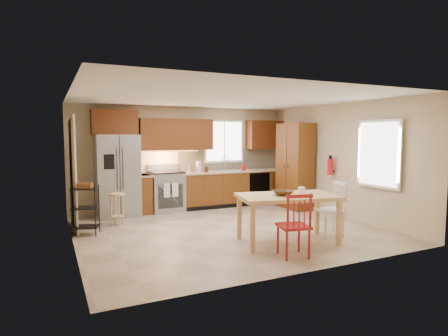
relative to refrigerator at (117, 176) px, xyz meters
name	(u,v)px	position (x,y,z in m)	size (l,w,h in m)	color
floor	(227,229)	(1.70, -2.12, -0.91)	(5.50, 5.50, 0.00)	tan
ceiling	(227,98)	(1.70, -2.12, 1.59)	(5.50, 5.00, 0.02)	silver
wall_back	(184,158)	(1.70, 0.38, 0.34)	(5.50, 0.02, 2.50)	#CCB793
wall_front	(311,178)	(1.70, -4.62, 0.34)	(5.50, 0.02, 2.50)	#CCB793
wall_left	(72,170)	(-1.05, -2.12, 0.34)	(0.02, 5.00, 2.50)	#CCB793
wall_right	(339,161)	(4.45, -2.12, 0.34)	(0.02, 5.00, 2.50)	#CCB793
refrigerator	(117,176)	(0.00, 0.00, 0.00)	(0.92, 0.75, 1.82)	gray
range_stove	(167,192)	(1.15, 0.06, -0.45)	(0.76, 0.63, 0.92)	gray
base_cabinet_narrow	(144,194)	(0.60, 0.08, -0.46)	(0.30, 0.60, 0.90)	brown
base_cabinet_run	(235,188)	(2.99, 0.08, -0.46)	(2.92, 0.60, 0.90)	brown
dishwasher	(260,188)	(3.55, -0.22, -0.46)	(0.60, 0.02, 0.78)	black
backsplash	(230,159)	(2.99, 0.36, 0.27)	(2.92, 0.03, 0.55)	beige
upper_over_fridge	(114,122)	(0.00, 0.20, 1.19)	(1.00, 0.35, 0.55)	#5F2B0F
upper_left_block	(176,135)	(1.45, 0.20, 0.92)	(1.80, 0.35, 0.75)	#5F2B0F
upper_right_block	(265,135)	(3.95, 0.20, 0.92)	(1.00, 0.35, 0.75)	#5F2B0F
window_back	(224,141)	(2.80, 0.35, 0.74)	(1.12, 0.04, 1.12)	white
sink	(229,172)	(2.80, 0.08, -0.05)	(0.62, 0.46, 0.16)	gray
undercab_glow	(165,151)	(1.15, 0.17, 0.52)	(1.60, 0.30, 0.01)	#FFBF66
soap_bottle	(244,167)	(3.18, -0.02, 0.09)	(0.09, 0.09, 0.19)	red
paper_towel	(198,167)	(1.95, 0.03, 0.13)	(0.12, 0.12, 0.28)	white
canister_steel	(191,169)	(1.75, 0.03, 0.08)	(0.11, 0.11, 0.18)	gray
canister_wood	(206,169)	(2.15, 0.00, 0.06)	(0.10, 0.10, 0.14)	#462412
pantry	(295,166)	(4.13, -0.93, 0.14)	(0.50, 0.95, 2.10)	brown
fire_extinguisher	(330,167)	(4.33, -1.98, 0.19)	(0.12, 0.12, 0.36)	red
window_right	(379,154)	(4.38, -3.27, 0.54)	(0.04, 1.02, 1.32)	white
doorway	(72,175)	(-0.97, -0.82, 0.14)	(0.04, 0.95, 2.10)	#8C7A59
dining_table	(288,219)	(2.23, -3.36, -0.51)	(1.63, 0.92, 0.80)	#DFB26F
chair_red	(293,225)	(1.88, -4.01, -0.43)	(0.45, 0.45, 0.96)	maroon
chair_white	(330,209)	(3.18, -3.31, -0.43)	(0.45, 0.45, 0.96)	white
table_bowl	(283,196)	(2.13, -3.36, -0.10)	(0.33, 0.33, 0.08)	#462412
table_jar	(302,191)	(2.59, -3.26, -0.07)	(0.13, 0.13, 0.15)	white
bar_stool	(117,209)	(-0.17, -0.88, -0.59)	(0.31, 0.31, 0.65)	#DFB26F
utility_cart	(86,210)	(-0.80, -1.39, -0.46)	(0.45, 0.35, 0.90)	black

